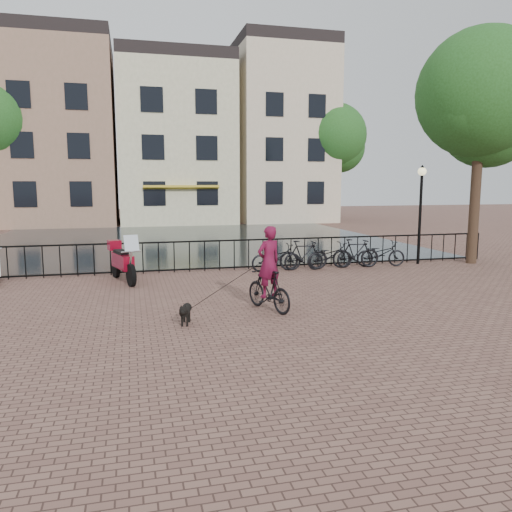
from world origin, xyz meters
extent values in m
plane|color=brown|center=(0.00, 0.00, 0.00)|extent=(100.00, 100.00, 0.00)
plane|color=black|center=(0.00, 17.30, 0.00)|extent=(20.00, 20.00, 0.00)
cube|color=black|center=(0.00, 8.00, 1.00)|extent=(20.00, 0.05, 0.05)
cube|color=black|center=(0.00, 8.00, 0.08)|extent=(20.00, 0.05, 0.05)
cube|color=#896850|center=(-7.50, 30.00, 6.00)|extent=(7.50, 9.00, 12.00)
cube|color=black|center=(-7.50, 30.00, 12.40)|extent=(7.50, 9.00, 0.80)
cube|color=#C1BB92|center=(0.50, 30.00, 5.50)|extent=(8.00, 9.00, 11.00)
cube|color=black|center=(0.50, 30.00, 11.40)|extent=(8.00, 9.00, 0.80)
cube|color=gold|center=(0.50, 25.30, 2.60)|extent=(5.00, 0.60, 0.15)
cube|color=beige|center=(8.50, 30.00, 6.25)|extent=(7.00, 9.00, 12.50)
cube|color=black|center=(8.50, 30.00, 12.90)|extent=(7.00, 9.00, 0.80)
cylinder|color=black|center=(9.20, 7.30, 2.80)|extent=(0.36, 0.36, 5.60)
sphere|color=#214C19|center=(9.20, 7.30, 6.00)|extent=(4.48, 4.48, 4.48)
cylinder|color=black|center=(12.00, 27.00, 2.97)|extent=(0.36, 0.36, 5.95)
sphere|color=#214C19|center=(12.00, 27.00, 6.38)|extent=(4.76, 4.76, 4.76)
cylinder|color=black|center=(7.20, 7.60, 1.60)|extent=(0.10, 0.10, 3.20)
sphere|color=beige|center=(7.20, 7.60, 3.30)|extent=(0.30, 0.30, 0.30)
imported|color=black|center=(0.17, 2.50, 0.50)|extent=(1.03, 1.72, 1.00)
imported|color=maroon|center=(0.17, 2.50, 1.30)|extent=(0.84, 0.69, 1.96)
imported|color=black|center=(1.80, 7.40, 0.45)|extent=(1.75, 0.70, 0.90)
imported|color=black|center=(2.75, 7.40, 0.50)|extent=(1.69, 0.55, 1.00)
imported|color=black|center=(3.70, 7.40, 0.45)|extent=(1.78, 0.81, 0.90)
imported|color=black|center=(4.65, 7.40, 0.50)|extent=(1.70, 0.61, 1.00)
imported|color=black|center=(5.60, 7.40, 0.45)|extent=(1.79, 0.84, 0.90)
camera|label=1|loc=(-2.83, -8.25, 2.91)|focal=35.00mm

